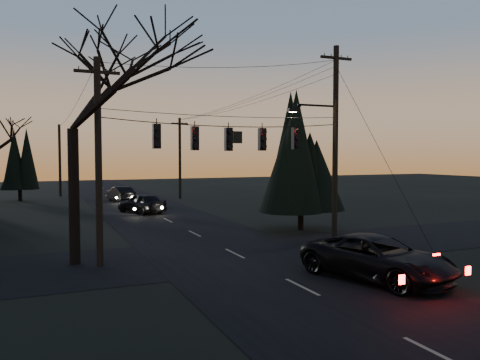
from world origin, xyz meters
name	(u,v)px	position (x,y,z in m)	size (l,w,h in m)	color
ground_plane	(380,326)	(0.00, 0.00, 0.00)	(160.00, 160.00, 0.00)	black
main_road	(176,224)	(0.00, 20.00, 0.01)	(8.00, 120.00, 0.02)	black
cross_road	(235,254)	(0.00, 10.00, 0.01)	(60.00, 7.00, 0.02)	black
utility_pole_right	(334,245)	(5.50, 10.00, 0.00)	(5.00, 0.30, 10.00)	black
utility_pole_left	(100,266)	(-6.00, 10.00, 0.00)	(1.80, 0.30, 8.50)	black
utility_pole_far_r	(180,198)	(5.50, 38.00, 0.00)	(1.80, 0.30, 8.50)	black
utility_pole_far_l	(61,196)	(-6.00, 46.00, 0.00)	(0.30, 0.30, 8.00)	black
span_signal_assembly	(230,138)	(-0.24, 10.00, 5.33)	(11.50, 0.44, 1.49)	black
bare_tree_left	(72,73)	(-6.91, 10.77, 7.90)	(8.73, 8.73, 11.30)	black
evergreen_right	(301,156)	(6.41, 14.83, 4.51)	(4.23, 4.23, 7.84)	black
evergreen_dist	(19,163)	(-9.95, 41.78, 3.76)	(3.27, 3.27, 6.34)	black
suv_near	(377,258)	(3.02, 3.76, 0.80)	(2.64, 5.73, 1.59)	black
sedan_oncoming_a	(142,203)	(-0.80, 26.99, 0.79)	(1.85, 4.61, 1.57)	black
sedan_oncoming_b	(121,194)	(-0.80, 37.31, 0.72)	(1.53, 4.39, 1.45)	black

